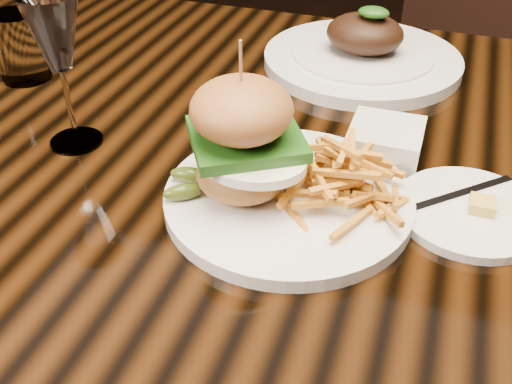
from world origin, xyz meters
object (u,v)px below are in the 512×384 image
(dining_table, at_px, (314,212))
(chair_far, at_px, (466,54))
(burger_plate, at_px, (284,168))
(wine_glass, at_px, (55,38))
(far_dish, at_px, (363,54))

(dining_table, distance_m, chair_far, 0.91)
(burger_plate, height_order, wine_glass, wine_glass)
(wine_glass, bearing_deg, burger_plate, -7.85)
(burger_plate, bearing_deg, chair_far, 59.97)
(dining_table, height_order, far_dish, far_dish)
(dining_table, relative_size, wine_glass, 9.00)
(wine_glass, xyz_separation_m, chair_far, (0.44, 0.94, -0.34))
(far_dish, xyz_separation_m, chair_far, (0.16, 0.61, -0.23))
(dining_table, distance_m, wine_glass, 0.35)
(burger_plate, bearing_deg, wine_glass, 152.33)
(burger_plate, distance_m, chair_far, 1.03)
(dining_table, height_order, burger_plate, burger_plate)
(dining_table, bearing_deg, wine_glass, -168.99)
(dining_table, bearing_deg, far_dish, 90.07)
(dining_table, xyz_separation_m, burger_plate, (-0.01, -0.09, 0.12))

